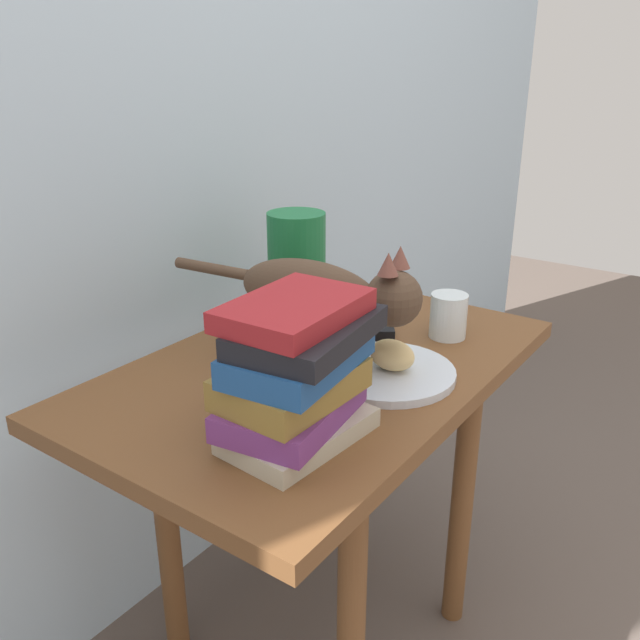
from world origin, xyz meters
The scene contains 10 objects.
ground_plane centered at (0.00, 0.00, 0.00)m, with size 6.00×6.00×0.00m, color brown.
back_panel centered at (0.00, 0.39, 1.10)m, with size 4.00×0.04×2.20m, color silver.
side_table centered at (0.00, 0.00, 0.53)m, with size 0.85×0.54×0.62m.
plate centered at (0.02, -0.12, 0.62)m, with size 0.23×0.23×0.01m, color silver.
bread_roll centered at (0.03, -0.13, 0.66)m, with size 0.08×0.06×0.05m, color #E0BC7A.
cat centered at (-0.02, -0.02, 0.75)m, with size 0.12×0.48×0.23m.
book_stack centered at (-0.22, -0.12, 0.72)m, with size 0.24×0.18×0.20m.
green_vase centered at (0.14, 0.16, 0.73)m, with size 0.11×0.11×0.22m, color #196B38.
candle_jar centered at (0.24, -0.13, 0.65)m, with size 0.07×0.07×0.08m.
tv_remote centered at (0.21, 0.00, 0.63)m, with size 0.15×0.04×0.02m, color black.
Camera 1 is at (-0.87, -0.62, 1.11)m, focal length 37.64 mm.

